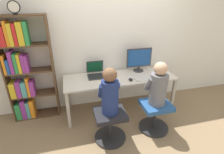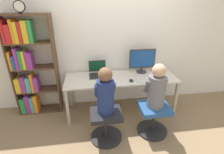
{
  "view_description": "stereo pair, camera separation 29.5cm",
  "coord_description": "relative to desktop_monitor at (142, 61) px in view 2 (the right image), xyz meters",
  "views": [
    {
      "loc": [
        -0.86,
        -2.43,
        2.04
      ],
      "look_at": [
        -0.19,
        0.17,
        0.8
      ],
      "focal_mm": 28.0,
      "sensor_mm": 36.0,
      "label": 1
    },
    {
      "loc": [
        -0.57,
        -2.49,
        2.04
      ],
      "look_at": [
        -0.19,
        0.17,
        0.8
      ],
      "focal_mm": 28.0,
      "sensor_mm": 36.0,
      "label": 2
    }
  ],
  "objects": [
    {
      "name": "wall_back",
      "position": [
        -0.43,
        0.23,
        0.36
      ],
      "size": [
        10.0,
        0.05,
        2.6
      ],
      "color": "white",
      "rests_on": "ground_plane"
    },
    {
      "name": "desktop_monitor",
      "position": [
        0.0,
        0.0,
        0.0
      ],
      "size": [
        0.5,
        0.2,
        0.46
      ],
      "color": "#333338",
      "rests_on": "desk"
    },
    {
      "name": "ground_plane",
      "position": [
        -0.43,
        -0.52,
        -0.94
      ],
      "size": [
        14.0,
        14.0,
        0.0
      ],
      "primitive_type": "plane",
      "color": "#846B4C"
    },
    {
      "name": "person_at_monitor",
      "position": [
        -0.02,
        -0.84,
        -0.13
      ],
      "size": [
        0.32,
        0.31,
        0.69
      ],
      "color": "slate",
      "rests_on": "office_chair_left"
    },
    {
      "name": "desk_clock",
      "position": [
        -1.97,
        -0.04,
        0.96
      ],
      "size": [
        0.17,
        0.03,
        0.19
      ],
      "color": "black",
      "rests_on": "bookshelf"
    },
    {
      "name": "office_chair_left",
      "position": [
        -0.02,
        -0.85,
        -0.66
      ],
      "size": [
        0.49,
        0.49,
        0.5
      ],
      "color": "#262628",
      "rests_on": "ground_plane"
    },
    {
      "name": "person_at_laptop",
      "position": [
        -0.79,
        -0.89,
        -0.12
      ],
      "size": [
        0.3,
        0.3,
        0.7
      ],
      "color": "navy",
      "rests_on": "office_chair_right"
    },
    {
      "name": "laptop",
      "position": [
        -0.85,
        -0.03,
        -0.18
      ],
      "size": [
        0.31,
        0.33,
        0.26
      ],
      "color": "#2D2D30",
      "rests_on": "desk"
    },
    {
      "name": "bookshelf",
      "position": [
        -2.06,
        0.02,
        -0.04
      ],
      "size": [
        0.78,
        0.28,
        1.8
      ],
      "color": "#513823",
      "rests_on": "ground_plane"
    },
    {
      "name": "computer_mouse_by_keyboard",
      "position": [
        -0.29,
        -0.37,
        -0.22
      ],
      "size": [
        0.07,
        0.1,
        0.03
      ],
      "color": "black",
      "rests_on": "desk"
    },
    {
      "name": "office_chair_right",
      "position": [
        -0.79,
        -0.89,
        -0.66
      ],
      "size": [
        0.49,
        0.49,
        0.5
      ],
      "color": "#262628",
      "rests_on": "ground_plane"
    },
    {
      "name": "desk",
      "position": [
        -0.43,
        -0.18,
        -0.3
      ],
      "size": [
        2.01,
        0.68,
        0.71
      ],
      "color": "beige",
      "rests_on": "ground_plane"
    },
    {
      "name": "keyboard",
      "position": [
        -0.01,
        -0.39,
        -0.22
      ],
      "size": [
        0.39,
        0.17,
        0.03
      ],
      "color": "silver",
      "rests_on": "desk"
    }
  ]
}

